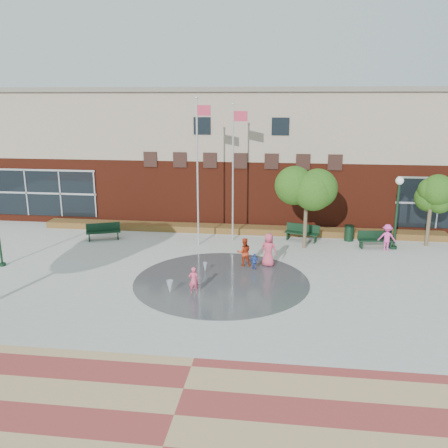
# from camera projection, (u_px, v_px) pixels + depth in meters

# --- Properties ---
(ground) EXTENTS (120.00, 120.00, 0.00)m
(ground) POSITION_uv_depth(u_px,v_px,m) (212.00, 308.00, 19.87)
(ground) COLOR #666056
(ground) RESTS_ON ground
(plaza_concrete) EXTENTS (46.00, 18.00, 0.01)m
(plaza_concrete) POSITION_uv_depth(u_px,v_px,m) (224.00, 274.00, 23.71)
(plaza_concrete) COLOR #A8A8A0
(plaza_concrete) RESTS_ON ground
(paver_band) EXTENTS (46.00, 6.00, 0.01)m
(paver_band) POSITION_uv_depth(u_px,v_px,m) (174.00, 415.00, 13.17)
(paver_band) COLOR #973531
(paver_band) RESTS_ON ground
(splash_pad) EXTENTS (8.40, 8.40, 0.01)m
(splash_pad) POSITION_uv_depth(u_px,v_px,m) (221.00, 281.00, 22.75)
(splash_pad) COLOR #383A3D
(splash_pad) RESTS_ON ground
(library_building) EXTENTS (44.40, 10.40, 9.20)m
(library_building) POSITION_uv_depth(u_px,v_px,m) (247.00, 151.00, 35.42)
(library_building) COLOR #561B0E
(library_building) RESTS_ON ground
(flower_bed) EXTENTS (26.00, 1.20, 0.40)m
(flower_bed) POSITION_uv_depth(u_px,v_px,m) (239.00, 233.00, 30.99)
(flower_bed) COLOR #A72A1C
(flower_bed) RESTS_ON ground
(flagpole_left) EXTENTS (0.93, 0.48, 8.62)m
(flagpole_left) POSITION_uv_depth(u_px,v_px,m) (198.00, 165.00, 27.10)
(flagpole_left) COLOR silver
(flagpole_left) RESTS_ON ground
(flagpole_right) EXTENTS (0.95, 0.48, 8.28)m
(flagpole_right) POSITION_uv_depth(u_px,v_px,m) (234.00, 166.00, 28.14)
(flagpole_right) COLOR silver
(flagpole_right) RESTS_ON ground
(lamp_right) EXTENTS (0.45, 0.45, 4.26)m
(lamp_right) POSITION_uv_depth(u_px,v_px,m) (397.00, 205.00, 26.96)
(lamp_right) COLOR black
(lamp_right) RESTS_ON ground
(bench_left) EXTENTS (2.13, 1.29, 1.04)m
(bench_left) POSITION_uv_depth(u_px,v_px,m) (104.00, 235.00, 29.33)
(bench_left) COLOR black
(bench_left) RESTS_ON ground
(bench_mid) EXTENTS (2.14, 1.18, 1.04)m
(bench_mid) POSITION_uv_depth(u_px,v_px,m) (302.00, 236.00, 29.08)
(bench_mid) COLOR black
(bench_mid) RESTS_ON ground
(bench_right) EXTENTS (2.07, 0.82, 1.01)m
(bench_right) POSITION_uv_depth(u_px,v_px,m) (375.00, 243.00, 27.70)
(bench_right) COLOR black
(bench_right) RESTS_ON ground
(trash_can) EXTENTS (0.60, 0.60, 0.99)m
(trash_can) POSITION_uv_depth(u_px,v_px,m) (349.00, 233.00, 29.08)
(trash_can) COLOR black
(trash_can) RESTS_ON ground
(tree_mid) EXTENTS (3.00, 3.00, 5.06)m
(tree_mid) POSITION_uv_depth(u_px,v_px,m) (307.00, 186.00, 26.84)
(tree_mid) COLOR #4C402C
(tree_mid) RESTS_ON ground
(tree_small_right) EXTENTS (2.41, 2.41, 4.13)m
(tree_small_right) POSITION_uv_depth(u_px,v_px,m) (432.00, 196.00, 27.42)
(tree_small_right) COLOR #4C402C
(tree_small_right) RESTS_ON ground
(water_jet_a) EXTENTS (0.32, 0.32, 0.62)m
(water_jet_a) POSITION_uv_depth(u_px,v_px,m) (170.00, 294.00, 21.28)
(water_jet_a) COLOR white
(water_jet_a) RESTS_ON ground
(water_jet_b) EXTENTS (0.22, 0.22, 0.50)m
(water_jet_b) POSITION_uv_depth(u_px,v_px,m) (205.00, 273.00, 23.92)
(water_jet_b) COLOR white
(water_jet_b) RESTS_ON ground
(child_splash) EXTENTS (0.52, 0.41, 1.26)m
(child_splash) POSITION_uv_depth(u_px,v_px,m) (194.00, 280.00, 21.21)
(child_splash) COLOR #E6476B
(child_splash) RESTS_ON ground
(adult_red) EXTENTS (0.87, 0.75, 1.54)m
(adult_red) POSITION_uv_depth(u_px,v_px,m) (244.00, 252.00, 24.61)
(adult_red) COLOR #BA3416
(adult_red) RESTS_ON ground
(adult_pink) EXTENTS (1.00, 0.80, 1.78)m
(adult_pink) POSITION_uv_depth(u_px,v_px,m) (269.00, 250.00, 24.62)
(adult_pink) COLOR #D0425E
(adult_pink) RESTS_ON ground
(child_blue) EXTENTS (0.54, 0.31, 0.87)m
(child_blue) POSITION_uv_depth(u_px,v_px,m) (254.00, 262.00, 24.18)
(child_blue) COLOR #294AB5
(child_blue) RESTS_ON ground
(person_bench) EXTENTS (1.09, 0.74, 1.55)m
(person_bench) POSITION_uv_depth(u_px,v_px,m) (387.00, 237.00, 27.19)
(person_bench) COLOR #E8419E
(person_bench) RESTS_ON ground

